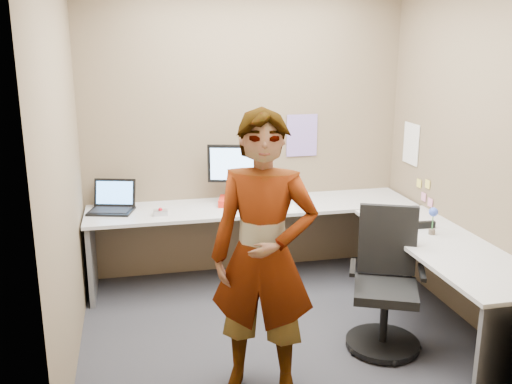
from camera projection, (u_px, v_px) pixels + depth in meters
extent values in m
plane|color=#27272C|center=(279.00, 329.00, 4.45)|extent=(3.00, 3.00, 0.00)
plane|color=brown|center=(245.00, 132.00, 5.32)|extent=(3.00, 0.00, 3.00)
plane|color=brown|center=(468.00, 151.00, 4.41)|extent=(0.00, 2.70, 2.70)
plane|color=brown|center=(63.00, 169.00, 3.78)|extent=(0.00, 2.70, 2.70)
cube|color=#BCBCBC|center=(253.00, 207.00, 5.18)|extent=(2.96, 0.65, 0.03)
cube|color=#BCBCBC|center=(445.00, 246.00, 4.20)|extent=(0.65, 1.91, 0.03)
cube|color=#59595B|center=(92.00, 257.00, 4.97)|extent=(0.04, 0.60, 0.70)
cube|color=#59595B|center=(396.00, 233.00, 5.58)|extent=(0.04, 0.60, 0.70)
cube|color=red|center=(237.00, 201.00, 5.18)|extent=(0.37, 0.31, 0.06)
cube|color=black|center=(237.00, 197.00, 5.17)|extent=(0.24, 0.20, 0.02)
cube|color=black|center=(236.00, 189.00, 5.17)|extent=(0.06, 0.05, 0.13)
cube|color=black|center=(236.00, 164.00, 5.11)|extent=(0.50, 0.17, 0.34)
cube|color=#8CBCF2|center=(236.00, 164.00, 5.09)|extent=(0.44, 0.12, 0.29)
cube|color=black|center=(111.00, 211.00, 4.96)|extent=(0.43, 0.36, 0.02)
cube|color=black|center=(115.00, 192.00, 5.05)|extent=(0.38, 0.17, 0.24)
cube|color=#509EFF|center=(115.00, 192.00, 5.05)|extent=(0.33, 0.14, 0.20)
cube|color=#B7B7BC|center=(160.00, 213.00, 4.87)|extent=(0.12, 0.08, 0.04)
sphere|color=#B20B17|center=(160.00, 210.00, 4.86)|extent=(0.04, 0.04, 0.04)
cone|color=white|center=(293.00, 207.00, 5.02)|extent=(0.10, 0.10, 0.06)
cube|color=black|center=(426.00, 225.00, 4.54)|extent=(0.15, 0.05, 0.05)
cylinder|color=brown|center=(432.00, 232.00, 4.39)|extent=(0.05, 0.05, 0.04)
cylinder|color=#338C3F|center=(433.00, 221.00, 4.37)|extent=(0.01, 0.01, 0.14)
sphere|color=blue|center=(433.00, 212.00, 4.35)|extent=(0.07, 0.07, 0.07)
cube|color=#846BB7|center=(302.00, 135.00, 5.44)|extent=(0.30, 0.01, 0.40)
cube|color=white|center=(411.00, 144.00, 5.28)|extent=(0.01, 0.28, 0.38)
cube|color=#F2E059|center=(428.00, 184.00, 5.03)|extent=(0.01, 0.07, 0.07)
cube|color=pink|center=(424.00, 197.00, 5.11)|extent=(0.01, 0.07, 0.07)
cube|color=pink|center=(430.00, 203.00, 5.00)|extent=(0.01, 0.07, 0.07)
cube|color=#F2E059|center=(419.00, 183.00, 5.18)|extent=(0.01, 0.07, 0.07)
cylinder|color=black|center=(382.00, 343.00, 4.17)|extent=(0.54, 0.54, 0.04)
cylinder|color=black|center=(384.00, 317.00, 4.11)|extent=(0.06, 0.06, 0.38)
cube|color=black|center=(386.00, 291.00, 4.06)|extent=(0.58, 0.58, 0.07)
cube|color=black|center=(387.00, 240.00, 4.18)|extent=(0.40, 0.21, 0.53)
cube|color=black|center=(353.00, 268.00, 4.06)|extent=(0.15, 0.28, 0.03)
cube|color=black|center=(422.00, 273.00, 3.97)|extent=(0.15, 0.28, 0.03)
imported|color=#999399|center=(263.00, 256.00, 3.48)|extent=(0.77, 0.65, 1.80)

